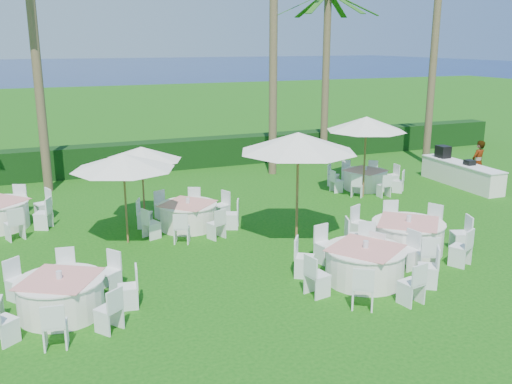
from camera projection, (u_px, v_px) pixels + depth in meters
ground at (282, 272)px, 13.42m from camera, size 120.00×120.00×0.00m
hedge at (163, 155)px, 23.99m from camera, size 34.00×1.00×1.20m
ocean at (49, 70)px, 104.60m from camera, size 260.00×260.00×0.00m
banquet_table_a at (61, 295)px, 11.26m from camera, size 3.02×3.02×0.92m
banquet_table_b at (365, 264)px, 12.81m from camera, size 3.19×3.19×0.96m
banquet_table_c at (408, 236)px, 14.60m from camera, size 3.18×3.18×0.97m
banquet_table_e at (188, 215)px, 16.48m from camera, size 2.86×2.86×0.90m
banquet_table_f at (365, 179)px, 20.85m from camera, size 2.76×2.76×0.85m
umbrella_a at (123, 162)px, 14.81m from camera, size 2.73×2.73×2.44m
umbrella_b at (298, 142)px, 14.76m from camera, size 3.13×3.13×2.98m
umbrella_c at (141, 154)px, 16.53m from camera, size 2.37×2.37×2.30m
umbrella_d at (366, 124)px, 19.20m from camera, size 2.73×2.73×2.80m
umbrella_green at (366, 126)px, 21.66m from camera, size 2.40×2.40×2.34m
buffet_table at (461, 173)px, 21.32m from camera, size 0.83×3.75×1.33m
staff_person at (478, 162)px, 21.45m from camera, size 0.69×0.53×1.67m
palm_b at (35, 51)px, 19.41m from camera, size 4.37×4.24×8.93m
palm_c at (274, 16)px, 21.77m from camera, size 4.29×4.34×11.43m
palm_d at (326, 69)px, 24.91m from camera, size 4.24×4.37×7.29m
palm_e at (435, 36)px, 24.05m from camera, size 4.17×4.40×9.94m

